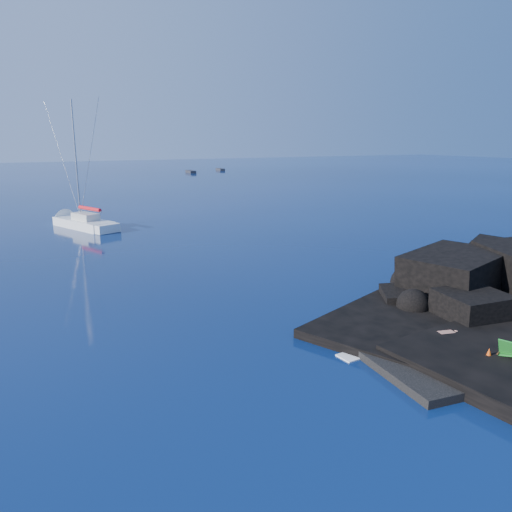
{
  "coord_description": "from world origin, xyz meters",
  "views": [
    {
      "loc": [
        -12.56,
        -13.36,
        9.34
      ],
      "look_at": [
        1.37,
        14.1,
        2.0
      ],
      "focal_mm": 35.0,
      "sensor_mm": 36.0,
      "label": 1
    }
  ],
  "objects": [
    {
      "name": "distant_boat_b",
      "position": [
        44.44,
        121.9,
        0.0
      ],
      "size": [
        1.81,
        4.66,
        0.61
      ],
      "primitive_type": "cube",
      "rotation": [
        0.0,
        0.0,
        -0.09
      ],
      "color": "#28282D",
      "rests_on": "ground"
    },
    {
      "name": "deck_chair",
      "position": [
        5.66,
        -0.98,
        0.93
      ],
      "size": [
        1.85,
        1.3,
        1.17
      ],
      "primitive_type": null,
      "rotation": [
        0.0,
        0.0,
        0.36
      ],
      "color": "#186C1F",
      "rests_on": "beach"
    },
    {
      "name": "sailboat",
      "position": [
        -5.28,
        41.32,
        0.0
      ],
      "size": [
        7.19,
        12.66,
        13.2
      ],
      "primitive_type": null,
      "rotation": [
        0.0,
        0.0,
        0.39
      ],
      "color": "white",
      "rests_on": "ground"
    },
    {
      "name": "sunbather",
      "position": [
        4.95,
        1.82,
        0.53
      ],
      "size": [
        1.76,
        0.87,
        0.27
      ],
      "primitive_type": null,
      "rotation": [
        0.0,
        0.0,
        -0.23
      ],
      "color": "tan",
      "rests_on": "towel"
    },
    {
      "name": "beach",
      "position": [
        4.5,
        0.5,
        0.0
      ],
      "size": [
        9.08,
        6.86,
        0.7
      ],
      "primitive_type": "cube",
      "rotation": [
        0.0,
        0.0,
        -0.1
      ],
      "color": "black",
      "rests_on": "ground"
    },
    {
      "name": "ground",
      "position": [
        0.0,
        0.0,
        0.0
      ],
      "size": [
        400.0,
        400.0,
        0.0
      ],
      "primitive_type": "plane",
      "color": "#031234",
      "rests_on": "ground"
    },
    {
      "name": "surf_foam",
      "position": [
        5.0,
        5.0,
        0.0
      ],
      "size": [
        10.0,
        8.0,
        0.06
      ],
      "primitive_type": null,
      "color": "white",
      "rests_on": "ground"
    },
    {
      "name": "marker_cone",
      "position": [
        4.55,
        -0.78,
        0.64
      ],
      "size": [
        0.47,
        0.47,
        0.58
      ],
      "primitive_type": "cone",
      "rotation": [
        0.0,
        0.0,
        0.3
      ],
      "color": "#D3440B",
      "rests_on": "beach"
    },
    {
      "name": "towel",
      "position": [
        4.95,
        1.82,
        0.37
      ],
      "size": [
        1.92,
        1.22,
        0.05
      ],
      "primitive_type": "cube",
      "rotation": [
        0.0,
        0.0,
        -0.23
      ],
      "color": "white",
      "rests_on": "beach"
    },
    {
      "name": "distant_boat_a",
      "position": [
        33.34,
        116.09,
        0.0
      ],
      "size": [
        1.8,
        5.11,
        0.67
      ],
      "primitive_type": "cube",
      "rotation": [
        0.0,
        0.0,
        -0.05
      ],
      "color": "#26262B",
      "rests_on": "ground"
    }
  ]
}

